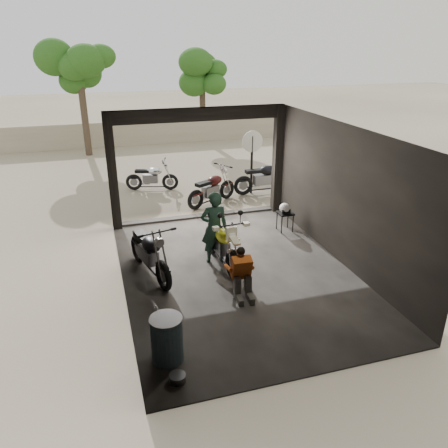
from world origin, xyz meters
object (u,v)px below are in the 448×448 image
outside_bike_a (152,175)px  outside_bike_c (264,175)px  main_bike (222,240)px  mechanic (243,275)px  oil_drum (167,340)px  left_bike (149,249)px  rider (214,228)px  helmet (285,208)px  sign_post (252,152)px  outside_bike_b (212,186)px  stool (285,215)px

outside_bike_a → outside_bike_c: outside_bike_c is taller
main_bike → mechanic: (-0.00, -1.47, -0.12)m
oil_drum → left_bike: bearing=87.4°
main_bike → outside_bike_a: bearing=93.1°
outside_bike_a → rider: 5.90m
left_bike → helmet: 4.08m
left_bike → outside_bike_c: outside_bike_c is taller
left_bike → sign_post: sign_post is taller
outside_bike_b → sign_post: size_ratio=0.83×
main_bike → helmet: main_bike is taller
helmet → oil_drum: (-3.97, -4.29, -0.28)m
helmet → mechanic: bearing=-111.1°
outside_bike_c → helmet: (-0.69, -3.23, 0.05)m
left_bike → outside_bike_a: 6.12m
left_bike → rider: rider is taller
outside_bike_a → outside_bike_b: (1.62, -1.99, 0.06)m
outside_bike_c → left_bike: bearing=134.3°
sign_post → left_bike: bearing=-107.2°
left_bike → mechanic: bearing=-56.2°
oil_drum → sign_post: sign_post is taller
outside_bike_c → mechanic: outside_bike_c is taller
stool → main_bike: bearing=-147.8°
outside_bike_b → stool: (1.33, -2.69, -0.13)m
rider → oil_drum: rider is taller
outside_bike_a → oil_drum: bearing=-171.1°
left_bike → oil_drum: 2.93m
stool → left_bike: bearing=-160.4°
outside_bike_a → mechanic: size_ratio=1.55×
main_bike → left_bike: 1.65m
stool → sign_post: size_ratio=0.26×
mechanic → outside_bike_c: bearing=67.9°
outside_bike_b → helmet: outside_bike_b is taller
outside_bike_a → sign_post: (3.20, -1.33, 0.89)m
outside_bike_c → main_bike: bearing=146.9°
sign_post → outside_bike_b: bearing=-133.4°
rider → stool: 2.64m
outside_bike_a → stool: outside_bike_a is taller
helmet → outside_bike_c: bearing=94.2°
stool → sign_post: (0.25, 3.35, 0.95)m
rider → sign_post: sign_post is taller
outside_bike_b → main_bike: bearing=138.3°
helmet → sign_post: (0.28, 3.35, 0.74)m
outside_bike_a → mechanic: bearing=-158.8°
rider → helmet: size_ratio=5.83×
outside_bike_a → helmet: (2.92, -4.68, 0.15)m
left_bike → outside_bike_c: (4.53, 4.60, 0.00)m
left_bike → mechanic: size_ratio=1.82×
main_bike → stool: size_ratio=3.45×
mechanic → stool: (2.22, 2.86, -0.04)m
outside_bike_c → oil_drum: bearing=147.0°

